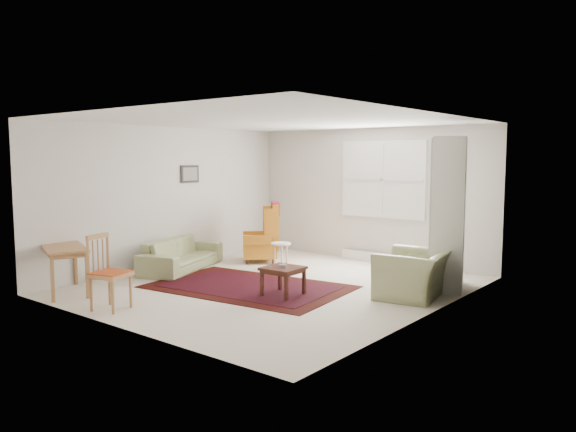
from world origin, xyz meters
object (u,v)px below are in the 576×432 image
Objects in this scene: armchair at (413,270)px; cabinet at (449,213)px; desk_chair at (110,272)px; stool at (281,255)px; coffee_table at (283,281)px; wingback_chair at (260,232)px; sofa at (182,248)px; desk at (65,270)px.

cabinet is at bearing 160.98° from armchair.
stool is at bearing -15.58° from desk_chair.
cabinet is (1.62, 1.91, 0.92)m from coffee_table.
desk_chair reaches higher than coffee_table.
stool reaches higher than coffee_table.
armchair is at bearing 35.65° from coffee_table.
wingback_chair is (-3.46, 0.69, 0.17)m from armchair.
sofa reaches higher than stool.
desk is (-1.30, -3.35, 0.11)m from stool.
coffee_table is 1.11× the size of stool.
stool is (-2.76, 0.46, -0.16)m from armchair.
coffee_table is at bearing 35.46° from desk.
desk_chair is (1.30, -0.11, 0.15)m from desk.
sofa is 4.01× the size of stool.
armchair reaches higher than stool.
desk is (-4.05, -2.89, -0.05)m from armchair.
sofa is at bearing -138.03° from stool.
stool is at bearing -68.54° from sofa.
armchair is 1.04× the size of desk_chair.
sofa reaches higher than coffee_table.
desk is (-2.58, -1.83, 0.13)m from coffee_table.
coffee_table is 0.53× the size of desk_chair.
sofa is 1.90× the size of desk_chair.
sofa is at bearing 172.17° from coffee_table.
wingback_chair reaches higher than desk.
desk is (0.00, -2.19, -0.03)m from sofa.
cabinet is at bearing 49.14° from wingback_chair.
wingback_chair reaches higher than armchair.
wingback_chair is at bearing 80.68° from desk.
cabinet is at bearing 7.65° from stool.
wingback_chair is at bearing -110.38° from armchair.
armchair reaches higher than desk.
wingback_chair is (0.59, 1.39, 0.19)m from sofa.
stool is 0.20× the size of cabinet.
armchair reaches higher than coffee_table.
armchair is 0.94× the size of desk.
armchair is 1.13m from cabinet.
wingback_chair is 0.81m from stool.
cabinet reaches higher than armchair.
cabinet is (3.61, 0.16, 0.56)m from wingback_chair.
armchair reaches higher than sofa.
coffee_table is at bearing -63.46° from armchair.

